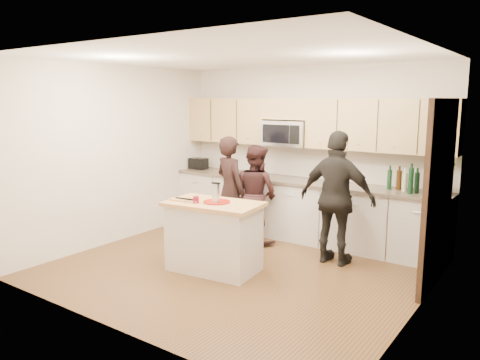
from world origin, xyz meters
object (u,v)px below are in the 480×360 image
Objects in this scene: toaster at (198,164)px; woman_right at (337,198)px; island at (214,236)px; woman_center at (256,194)px; woman_left at (230,190)px.

woman_right is (3.01, -0.73, -0.14)m from toaster.
island is 1.70m from woman_right.
woman_center is (-0.24, 1.33, 0.30)m from island.
woman_left reaches higher than toaster.
woman_right is at bearing 37.75° from island.
woman_center is at bearing -6.32° from woman_right.
woman_center reaches higher than toaster.
island is 0.71× the size of woman_right.
woman_right reaches higher than toaster.
woman_left is at bearing -30.81° from toaster.
toaster is 0.18× the size of woman_right.
island is 2.69m from toaster.
woman_right is at bearing -160.25° from woman_left.
toaster is at bearing -12.39° from woman_right.
woman_center is at bearing -127.15° from woman_left.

